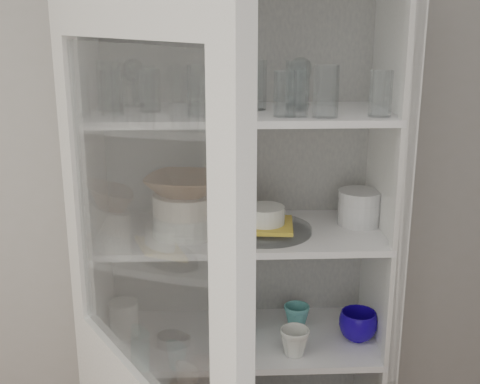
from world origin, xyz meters
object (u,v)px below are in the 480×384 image
(glass_platter, at_px, (264,229))
(mug_blue, at_px, (358,326))
(white_ramekin, at_px, (265,215))
(mug_white, at_px, (295,342))
(goblet_0, at_px, (134,81))
(yellow_trivet, at_px, (264,225))
(goblet_2, at_px, (243,83))
(terracotta_bowl, at_px, (185,185))
(mug_teal, at_px, (297,317))
(cream_bowl, at_px, (186,204))
(goblet_3, at_px, (300,79))
(measuring_cups, at_px, (170,340))
(plate_stack_front, at_px, (186,224))
(pantry_cabinet, at_px, (239,307))
(white_canister, at_px, (124,318))
(grey_bowl_stack, at_px, (359,208))
(teal_jar, at_px, (241,317))
(goblet_1, at_px, (229,81))
(plate_stack_back, at_px, (186,208))

(glass_platter, xyz_separation_m, mug_blue, (0.33, -0.01, -0.36))
(white_ramekin, distance_m, mug_white, 0.44)
(goblet_0, distance_m, mug_white, 1.02)
(yellow_trivet, distance_m, mug_blue, 0.50)
(glass_platter, bearing_deg, goblet_2, 121.71)
(terracotta_bowl, bearing_deg, mug_teal, 12.81)
(cream_bowl, bearing_deg, mug_blue, -0.50)
(goblet_3, relative_size, terracotta_bowl, 0.69)
(goblet_3, relative_size, mug_white, 1.72)
(measuring_cups, bearing_deg, yellow_trivet, 3.68)
(goblet_2, distance_m, glass_platter, 0.49)
(glass_platter, bearing_deg, cream_bowl, -178.94)
(plate_stack_front, distance_m, glass_platter, 0.26)
(glass_platter, distance_m, yellow_trivet, 0.02)
(pantry_cabinet, height_order, white_ramekin, pantry_cabinet)
(cream_bowl, height_order, white_canister, cream_bowl)
(white_canister, bearing_deg, mug_blue, -5.12)
(goblet_2, relative_size, yellow_trivet, 0.86)
(plate_stack_front, distance_m, mug_white, 0.53)
(pantry_cabinet, relative_size, cream_bowl, 9.82)
(goblet_3, xyz_separation_m, terracotta_bowl, (-0.38, -0.14, -0.32))
(goblet_2, relative_size, grey_bowl_stack, 1.10)
(plate_stack_front, bearing_deg, pantry_cabinet, 30.38)
(teal_jar, bearing_deg, terracotta_bowl, -161.41)
(plate_stack_front, relative_size, terracotta_bowl, 0.87)
(goblet_1, height_order, goblet_3, goblet_3)
(goblet_3, bearing_deg, glass_platter, -132.16)
(white_ramekin, distance_m, grey_bowl_stack, 0.34)
(terracotta_bowl, relative_size, glass_platter, 0.80)
(plate_stack_back, height_order, mug_teal, plate_stack_back)
(goblet_1, relative_size, plate_stack_back, 0.88)
(cream_bowl, height_order, white_ramekin, cream_bowl)
(goblet_1, bearing_deg, mug_blue, -16.14)
(cream_bowl, xyz_separation_m, measuring_cups, (-0.06, -0.02, -0.48))
(goblet_3, xyz_separation_m, teal_jar, (-0.20, -0.08, -0.83))
(pantry_cabinet, distance_m, cream_bowl, 0.47)
(goblet_2, height_order, mug_blue, goblet_2)
(grey_bowl_stack, distance_m, mug_teal, 0.46)
(terracotta_bowl, relative_size, mug_teal, 2.70)
(goblet_3, bearing_deg, goblet_1, -175.05)
(goblet_1, xyz_separation_m, mug_teal, (0.24, -0.04, -0.84))
(cream_bowl, xyz_separation_m, terracotta_bowl, (0.00, 0.00, 0.06))
(glass_platter, relative_size, mug_teal, 3.38)
(goblet_1, distance_m, terracotta_bowl, 0.37)
(grey_bowl_stack, distance_m, mug_white, 0.50)
(glass_platter, height_order, mug_white, glass_platter)
(mug_blue, bearing_deg, goblet_3, 127.81)
(plate_stack_front, xyz_separation_m, grey_bowl_stack, (0.59, 0.07, 0.03))
(goblet_2, xyz_separation_m, plate_stack_front, (-0.19, -0.11, -0.44))
(goblet_2, bearing_deg, cream_bowl, -149.68)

